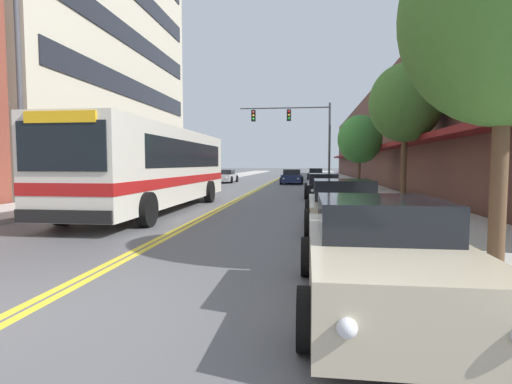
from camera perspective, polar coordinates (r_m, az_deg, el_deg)
name	(u,v)px	position (r m, az deg, el deg)	size (l,w,h in m)	color
ground_plane	(274,181)	(41.47, 2.57, 1.58)	(240.00, 240.00, 0.00)	#565659
sidewalk_left	(206,180)	(42.67, -7.12, 1.72)	(3.42, 106.00, 0.15)	#B2ADA5
sidewalk_right	(345,181)	(41.49, 12.55, 1.59)	(3.42, 106.00, 0.15)	#B2ADA5
centre_line	(274,181)	(41.47, 2.57, 1.58)	(0.34, 106.00, 0.01)	yellow
office_tower_left	(56,18)	(35.52, -26.65, 21.32)	(12.08, 22.93, 25.16)	beige
storefront_row_right	(407,139)	(42.48, 20.71, 7.12)	(9.10, 68.00, 8.51)	brown
city_bus	(157,165)	(15.97, -13.99, 3.78)	(2.90, 11.94, 3.09)	silver
car_slate_blue_parked_left_near	(202,180)	(30.32, -7.65, 1.74)	(2.08, 4.21, 1.25)	#475675
car_silver_parked_left_far	(225,176)	(38.24, -4.52, 2.23)	(2.11, 4.68, 1.23)	#B7B7BC
car_champagne_parked_right_foreground	(380,257)	(5.29, 17.28, -8.81)	(2.00, 4.31, 1.36)	beige
car_beige_parked_right_mid	(343,206)	(11.26, 12.32, -2.00)	(2.10, 4.36, 1.35)	#BCAD89
car_charcoal_parked_right_far	(316,174)	(47.27, 8.53, 2.55)	(1.99, 4.39, 1.26)	#232328
car_black_parked_right_end	(323,186)	(21.74, 9.58, 0.83)	(1.99, 4.64, 1.26)	black
car_navy_moving_lead	(292,177)	(35.78, 5.15, 2.14)	(1.99, 4.24, 1.30)	#19234C
traffic_signal_mast	(298,127)	(33.15, 6.08, 9.28)	(7.41, 0.38, 6.70)	#47474C
street_lamp_left_near	(25,42)	(14.65, -30.11, 18.00)	(2.09, 0.28, 9.40)	#47474C
street_tree_right_near	(506,13)	(8.16, 32.13, 20.89)	(3.36, 3.36, 5.96)	brown
street_tree_right_mid	(405,103)	(18.61, 20.55, 11.81)	(3.05, 3.05, 5.93)	brown
street_tree_right_far	(360,139)	(27.23, 14.60, 7.30)	(2.87, 2.87, 4.83)	brown
fire_hydrant	(406,213)	(10.88, 20.58, -2.84)	(0.29, 0.21, 0.79)	red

